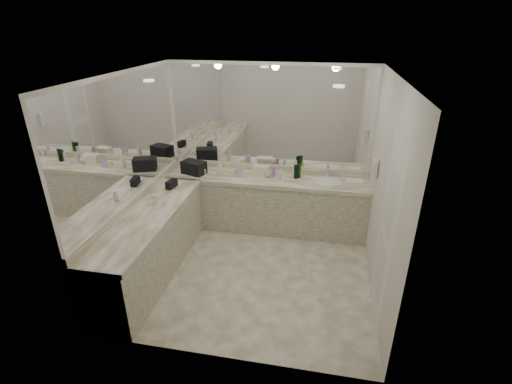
% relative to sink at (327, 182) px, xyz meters
% --- Properties ---
extents(floor, '(3.20, 3.20, 0.00)m').
position_rel_sink_xyz_m(floor, '(-0.95, -1.20, -0.90)').
color(floor, beige).
rests_on(floor, ground).
extents(ceiling, '(3.20, 3.20, 0.00)m').
position_rel_sink_xyz_m(ceiling, '(-0.95, -1.20, 1.71)').
color(ceiling, white).
rests_on(ceiling, floor).
extents(wall_back, '(3.20, 0.02, 2.60)m').
position_rel_sink_xyz_m(wall_back, '(-0.95, 0.30, 0.41)').
color(wall_back, beige).
rests_on(wall_back, floor).
extents(wall_left, '(0.02, 3.00, 2.60)m').
position_rel_sink_xyz_m(wall_left, '(-2.55, -1.20, 0.41)').
color(wall_left, beige).
rests_on(wall_left, floor).
extents(wall_right, '(0.02, 3.00, 2.60)m').
position_rel_sink_xyz_m(wall_right, '(0.65, -1.20, 0.41)').
color(wall_right, beige).
rests_on(wall_right, floor).
extents(vanity_back_base, '(3.20, 0.60, 0.84)m').
position_rel_sink_xyz_m(vanity_back_base, '(-0.95, 0.00, -0.48)').
color(vanity_back_base, beige).
rests_on(vanity_back_base, floor).
extents(vanity_back_top, '(3.20, 0.64, 0.06)m').
position_rel_sink_xyz_m(vanity_back_top, '(-0.95, -0.01, -0.03)').
color(vanity_back_top, white).
rests_on(vanity_back_top, vanity_back_base).
extents(vanity_left_base, '(0.60, 2.40, 0.84)m').
position_rel_sink_xyz_m(vanity_left_base, '(-2.25, -1.50, -0.48)').
color(vanity_left_base, beige).
rests_on(vanity_left_base, floor).
extents(vanity_left_top, '(0.64, 2.42, 0.06)m').
position_rel_sink_xyz_m(vanity_left_top, '(-2.24, -1.50, -0.03)').
color(vanity_left_top, white).
rests_on(vanity_left_top, vanity_left_base).
extents(backsplash_back, '(3.20, 0.04, 0.10)m').
position_rel_sink_xyz_m(backsplash_back, '(-0.95, 0.28, 0.05)').
color(backsplash_back, white).
rests_on(backsplash_back, vanity_back_top).
extents(backsplash_left, '(0.04, 3.00, 0.10)m').
position_rel_sink_xyz_m(backsplash_left, '(-2.53, -1.20, 0.05)').
color(backsplash_left, white).
rests_on(backsplash_left, vanity_left_top).
extents(mirror_back, '(3.12, 0.01, 1.55)m').
position_rel_sink_xyz_m(mirror_back, '(-0.95, 0.29, 0.88)').
color(mirror_back, white).
rests_on(mirror_back, wall_back).
extents(mirror_left, '(0.01, 2.92, 1.55)m').
position_rel_sink_xyz_m(mirror_left, '(-2.54, -1.20, 0.88)').
color(mirror_left, white).
rests_on(mirror_left, wall_left).
extents(sink, '(0.44, 0.44, 0.03)m').
position_rel_sink_xyz_m(sink, '(0.00, 0.00, 0.00)').
color(sink, white).
rests_on(sink, vanity_back_top).
extents(faucet, '(0.24, 0.16, 0.14)m').
position_rel_sink_xyz_m(faucet, '(0.00, 0.21, 0.07)').
color(faucet, silver).
rests_on(faucet, vanity_back_top).
extents(wall_phone, '(0.06, 0.10, 0.24)m').
position_rel_sink_xyz_m(wall_phone, '(0.61, -0.50, 0.46)').
color(wall_phone, white).
rests_on(wall_phone, wall_right).
extents(door, '(0.02, 0.82, 2.10)m').
position_rel_sink_xyz_m(door, '(0.64, -1.70, 0.16)').
color(door, white).
rests_on(door, wall_right).
extents(black_toiletry_bag, '(0.42, 0.33, 0.21)m').
position_rel_sink_xyz_m(black_toiletry_bag, '(-2.11, -0.06, 0.11)').
color(black_toiletry_bag, black).
rests_on(black_toiletry_bag, vanity_back_top).
extents(black_bag_spill, '(0.12, 0.22, 0.11)m').
position_rel_sink_xyz_m(black_bag_spill, '(-2.25, -0.66, 0.06)').
color(black_bag_spill, black).
rests_on(black_bag_spill, vanity_left_top).
extents(cream_cosmetic_case, '(0.28, 0.19, 0.15)m').
position_rel_sink_xyz_m(cream_cosmetic_case, '(-1.05, 0.09, 0.08)').
color(cream_cosmetic_case, beige).
rests_on(cream_cosmetic_case, vanity_back_top).
extents(hand_towel, '(0.26, 0.18, 0.04)m').
position_rel_sink_xyz_m(hand_towel, '(0.41, 0.03, 0.03)').
color(hand_towel, white).
rests_on(hand_towel, vanity_back_top).
extents(lotion_left, '(0.07, 0.07, 0.15)m').
position_rel_sink_xyz_m(lotion_left, '(-2.25, -1.22, 0.08)').
color(lotion_left, white).
rests_on(lotion_left, vanity_left_top).
extents(soap_bottle_a, '(0.11, 0.11, 0.22)m').
position_rel_sink_xyz_m(soap_bottle_a, '(-1.70, -0.01, 0.11)').
color(soap_bottle_a, silver).
rests_on(soap_bottle_a, vanity_back_top).
extents(soap_bottle_b, '(0.11, 0.11, 0.19)m').
position_rel_sink_xyz_m(soap_bottle_b, '(-1.38, -0.06, 0.10)').
color(soap_bottle_b, '#B5B6D2').
rests_on(soap_bottle_b, vanity_back_top).
extents(soap_bottle_c, '(0.17, 0.17, 0.16)m').
position_rel_sink_xyz_m(soap_bottle_c, '(-0.93, 0.03, 0.09)').
color(soap_bottle_c, '#E1B882').
rests_on(soap_bottle_c, vanity_back_top).
extents(green_bottle_0, '(0.06, 0.06, 0.20)m').
position_rel_sink_xyz_m(green_bottle_0, '(-0.50, 0.09, 0.11)').
color(green_bottle_0, '#10431C').
rests_on(green_bottle_0, vanity_back_top).
extents(green_bottle_1, '(0.06, 0.06, 0.20)m').
position_rel_sink_xyz_m(green_bottle_1, '(-0.48, 0.05, 0.10)').
color(green_bottle_1, '#10431C').
rests_on(green_bottle_1, vanity_back_top).
extents(green_bottle_2, '(0.07, 0.07, 0.21)m').
position_rel_sink_xyz_m(green_bottle_2, '(-0.45, 0.08, 0.11)').
color(green_bottle_2, '#10431C').
rests_on(green_bottle_2, vanity_back_top).
extents(amenity_bottle_0, '(0.04, 0.04, 0.09)m').
position_rel_sink_xyz_m(amenity_bottle_0, '(-0.41, 0.09, 0.05)').
color(amenity_bottle_0, '#F2D84C').
rests_on(amenity_bottle_0, vanity_back_top).
extents(amenity_bottle_1, '(0.05, 0.05, 0.15)m').
position_rel_sink_xyz_m(amenity_bottle_1, '(-0.52, 0.10, 0.08)').
color(amenity_bottle_1, white).
rests_on(amenity_bottle_1, vanity_back_top).
extents(amenity_bottle_2, '(0.05, 0.05, 0.06)m').
position_rel_sink_xyz_m(amenity_bottle_2, '(-1.45, 0.04, 0.04)').
color(amenity_bottle_2, '#F2D84C').
rests_on(amenity_bottle_2, vanity_back_top).
extents(amenity_bottle_3, '(0.06, 0.06, 0.09)m').
position_rel_sink_xyz_m(amenity_bottle_3, '(-1.95, -0.06, 0.05)').
color(amenity_bottle_3, '#E0B28C').
rests_on(amenity_bottle_3, vanity_back_top).
extents(amenity_bottle_4, '(0.04, 0.04, 0.11)m').
position_rel_sink_xyz_m(amenity_bottle_4, '(-1.05, 0.08, 0.06)').
color(amenity_bottle_4, '#E57F66').
rests_on(amenity_bottle_4, vanity_back_top).
extents(amenity_bottle_5, '(0.06, 0.06, 0.07)m').
position_rel_sink_xyz_m(amenity_bottle_5, '(-0.75, 0.12, 0.04)').
color(amenity_bottle_5, silver).
rests_on(amenity_bottle_5, vanity_back_top).
extents(amenity_bottle_6, '(0.05, 0.05, 0.10)m').
position_rel_sink_xyz_m(amenity_bottle_6, '(-0.73, -0.04, 0.05)').
color(amenity_bottle_6, silver).
rests_on(amenity_bottle_6, vanity_back_top).
extents(amenity_bottle_7, '(0.05, 0.05, 0.14)m').
position_rel_sink_xyz_m(amenity_bottle_7, '(-0.84, 0.06, 0.07)').
color(amenity_bottle_7, '#9966B2').
rests_on(amenity_bottle_7, vanity_back_top).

